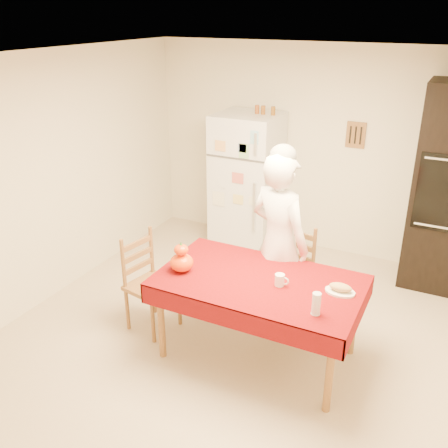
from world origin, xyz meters
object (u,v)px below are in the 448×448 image
Objects in this scene: dining_table at (259,287)px; bread_plate at (340,292)px; coffee_mug at (280,280)px; pumpkin_lower at (182,263)px; refrigerator at (247,183)px; chair_far at (291,269)px; wine_glass at (316,304)px; chair_left at (147,278)px; seated_woman at (279,243)px.

bread_plate is (0.66, 0.09, 0.08)m from dining_table.
pumpkin_lower is at bearing -170.61° from coffee_mug.
refrigerator reaches higher than chair_far.
pumpkin_lower is (-0.69, -0.90, 0.33)m from chair_far.
chair_far is at bearing 101.54° from coffee_mug.
chair_far is (1.04, -1.26, -0.34)m from refrigerator.
dining_table is 0.65m from wine_glass.
chair_far is 0.83m from coffee_mug.
chair_far is 5.40× the size of wine_glass.
wine_glass is at bearing -87.22° from chair_left.
seated_woman is at bearing 111.57° from coffee_mug.
dining_table is 0.77m from chair_far.
coffee_mug is at bearing -167.37° from bread_plate.
wine_glass is (1.69, -0.25, 0.34)m from chair_left.
coffee_mug is 0.47m from wine_glass.
refrigerator is at bearing 8.04° from chair_left.
refrigerator is at bearing 120.56° from coffee_mug.
refrigerator is 2.35m from coffee_mug.
bread_plate reaches higher than dining_table.
coffee_mug is (1.30, 0.03, 0.30)m from chair_left.
bread_plate is (0.69, -0.43, -0.10)m from seated_woman.
chair_far is 4.64× the size of pumpkin_lower.
wine_glass is (0.39, -0.27, 0.04)m from coffee_mug.
dining_table is at bearing -171.86° from bread_plate.
refrigerator is 2.78m from wine_glass.
refrigerator reaches higher than chair_left.
dining_table is at bearing -63.31° from refrigerator.
refrigerator is 9.66× the size of wine_glass.
seated_woman reaches higher than dining_table.
coffee_mug reaches higher than bread_plate.
chair_left is 1.80m from bread_plate.
refrigerator is 2.08m from chair_left.
bread_plate is (1.67, -1.92, -0.08)m from refrigerator.
seated_woman is at bearing 126.47° from wine_glass.
coffee_mug is at bearing -77.84° from chair_left.
bread_plate is at bearing 76.95° from wine_glass.
bread_plate is (1.31, 0.24, -0.07)m from pumpkin_lower.
bread_plate is at bearing 8.14° from dining_table.
chair_left is 0.55× the size of seated_woman.
seated_woman is 9.84× the size of wine_glass.
coffee_mug is at bearing -59.44° from refrigerator.
chair_left reaches higher than bread_plate.
wine_glass is (0.54, -1.03, 0.34)m from chair_far.
coffee_mug is 0.49m from bread_plate.
chair_far is (0.03, 0.75, -0.18)m from dining_table.
seated_woman is at bearing -51.59° from chair_left.
chair_far reaches higher than pumpkin_lower.
chair_far is at bearing 117.70° from wine_glass.
chair_far is at bearing 133.89° from bread_plate.
chair_left is 0.58m from pumpkin_lower.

